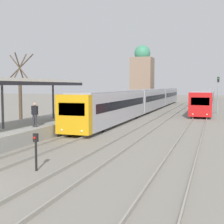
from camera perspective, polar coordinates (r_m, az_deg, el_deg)
track_middle_line at (r=10.34m, az=-15.82°, el=-15.85°), size 1.51×120.00×0.15m
track_right_line at (r=8.90m, az=7.20°, el=-19.23°), size 1.50×120.00×0.15m
platform_canopy at (r=21.52m, az=-19.42°, el=5.45°), size 4.00×16.80×3.27m
person_on_platform at (r=21.73m, az=-13.94°, el=-0.22°), size 0.40×0.22×1.66m
train_near at (r=46.78m, az=6.61°, el=2.41°), size 2.59×52.22×3.20m
train_far at (r=69.09m, az=17.04°, el=2.94°), size 2.55×67.02×3.08m
signal_post_near at (r=13.97m, az=-13.76°, el=-6.32°), size 0.20×0.21×1.65m
signal_mast_far at (r=43.88m, az=18.81°, el=3.75°), size 0.28×0.29×4.89m
distant_domed_building at (r=69.66m, az=5.54°, el=6.65°), size 4.59×4.59×12.62m
bare_tree_background at (r=31.50m, az=-16.44°, el=3.67°), size 3.11×1.94×6.83m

